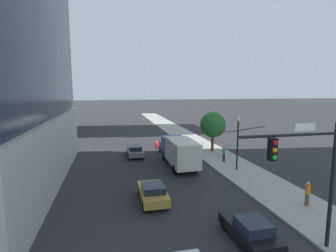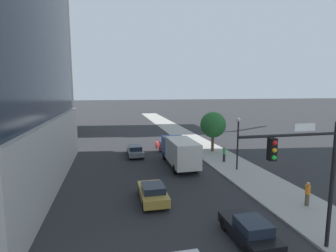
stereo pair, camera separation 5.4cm
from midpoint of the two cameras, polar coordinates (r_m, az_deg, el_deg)
name	(u,v)px [view 1 (the left image)]	position (r m, az deg, el deg)	size (l,w,h in m)	color
sidewalk	(224,160)	(31.28, 11.91, -7.20)	(4.77, 120.00, 0.15)	#9E9B93
construction_building	(26,34)	(57.77, -28.55, 17.16)	(22.06, 14.45, 43.27)	#9E9B93
traffic_light_pole	(307,165)	(14.36, 27.87, -7.44)	(5.25, 0.48, 6.47)	black
street_lamp	(238,135)	(27.00, 14.86, -1.95)	(0.44, 0.44, 5.26)	black
street_tree	(213,125)	(34.28, 9.65, 0.25)	(3.32, 3.32, 5.16)	brown
car_gold	(153,193)	(19.77, -3.40, -14.24)	(1.82, 4.05, 1.39)	#AD8938
car_gray	(135,150)	(32.72, -7.26, -5.28)	(1.78, 4.64, 1.38)	slate
car_red	(164,145)	(35.85, -0.90, -4.14)	(1.76, 4.16, 1.30)	red
car_black	(250,230)	(15.69, 17.24, -20.80)	(1.78, 4.06, 1.42)	black
box_truck	(180,151)	(27.95, 2.47, -5.37)	(2.43, 7.67, 3.02)	#1E4799
pedestrian_green_shirt	(224,154)	(30.17, 12.00, -5.92)	(0.34, 0.34, 1.70)	black
pedestrian_orange_shirt	(307,193)	(21.13, 27.96, -12.79)	(0.34, 0.34, 1.69)	brown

